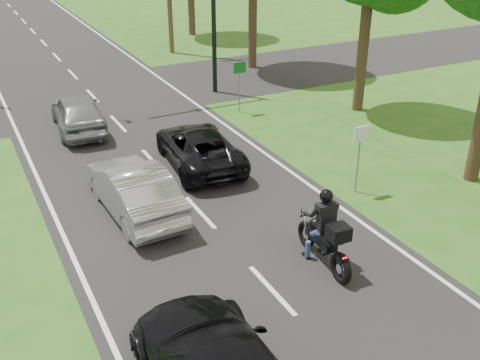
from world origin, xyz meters
name	(u,v)px	position (x,y,z in m)	size (l,w,h in m)	color
ground	(272,290)	(0.00, 0.00, 0.00)	(140.00, 140.00, 0.00)	#285618
road	(134,141)	(0.00, 10.00, 0.01)	(8.00, 100.00, 0.01)	black
cross_road	(93,96)	(0.00, 16.00, 0.01)	(60.00, 7.00, 0.01)	black
motorcycle_rider	(326,236)	(1.63, 0.30, 0.80)	(0.67, 2.35, 2.03)	black
dark_suv	(199,147)	(1.31, 7.00, 0.64)	(2.09, 4.53, 1.26)	black
silver_sedan	(134,189)	(-1.60, 4.87, 0.74)	(1.53, 4.40, 1.45)	#AEAFB3
silver_suv	(78,112)	(-1.50, 12.01, 0.73)	(1.70, 4.22, 1.44)	gray
traffic_signal	(173,2)	(3.34, 14.00, 4.14)	(6.38, 0.44, 6.00)	black
sign_white	(360,143)	(4.70, 2.98, 1.60)	(0.55, 0.07, 2.12)	slate
sign_green	(240,75)	(4.90, 10.98, 1.60)	(0.55, 0.07, 2.12)	slate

